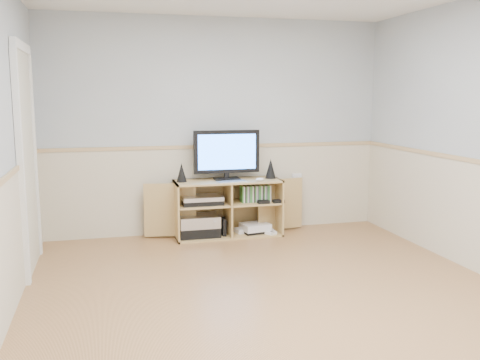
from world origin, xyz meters
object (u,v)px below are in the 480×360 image
(media_cabinet, at_px, (227,207))
(keyboard, at_px, (232,182))
(monitor, at_px, (227,153))
(game_consoles, at_px, (254,228))

(media_cabinet, relative_size, keyboard, 5.82)
(keyboard, bearing_deg, monitor, 85.38)
(game_consoles, bearing_deg, monitor, 169.04)
(monitor, xyz_separation_m, game_consoles, (0.31, -0.06, -0.89))
(monitor, bearing_deg, game_consoles, -10.96)
(media_cabinet, height_order, keyboard, keyboard)
(media_cabinet, xyz_separation_m, keyboard, (0.01, -0.19, 0.32))
(keyboard, distance_m, game_consoles, 0.67)
(monitor, height_order, keyboard, monitor)
(media_cabinet, height_order, monitor, monitor)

